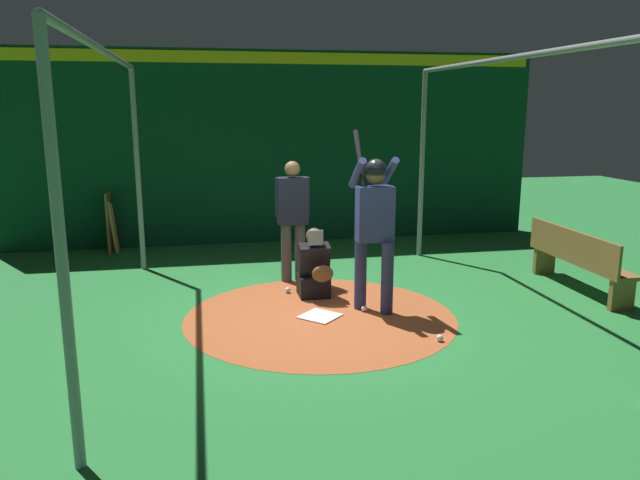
{
  "coord_description": "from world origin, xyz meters",
  "views": [
    {
      "loc": [
        6.88,
        -1.37,
        2.49
      ],
      "look_at": [
        0.0,
        0.0,
        0.95
      ],
      "focal_mm": 34.42,
      "sensor_mm": 36.0,
      "label": 1
    }
  ],
  "objects_px": {
    "umpire": "(293,215)",
    "bat_rack": "(112,223)",
    "baseball_0": "(288,290)",
    "baseball_1": "(364,308)",
    "bench": "(577,258)",
    "home_plate": "(320,316)",
    "batter": "(374,219)",
    "catcher": "(314,270)",
    "baseball_2": "(440,338)"
  },
  "relations": [
    {
      "from": "baseball_0",
      "to": "baseball_2",
      "type": "height_order",
      "value": "same"
    },
    {
      "from": "umpire",
      "to": "catcher",
      "type": "bearing_deg",
      "value": 11.16
    },
    {
      "from": "umpire",
      "to": "baseball_2",
      "type": "xyz_separation_m",
      "value": [
        2.64,
        1.19,
        -0.93
      ]
    },
    {
      "from": "umpire",
      "to": "baseball_1",
      "type": "bearing_deg",
      "value": 22.95
    },
    {
      "from": "baseball_2",
      "to": "batter",
      "type": "bearing_deg",
      "value": -159.16
    },
    {
      "from": "batter",
      "to": "home_plate",
      "type": "bearing_deg",
      "value": -81.76
    },
    {
      "from": "baseball_1",
      "to": "umpire",
      "type": "bearing_deg",
      "value": -157.05
    },
    {
      "from": "baseball_2",
      "to": "home_plate",
      "type": "bearing_deg",
      "value": -132.69
    },
    {
      "from": "home_plate",
      "to": "bench",
      "type": "xyz_separation_m",
      "value": [
        -0.39,
        3.66,
        0.44
      ]
    },
    {
      "from": "batter",
      "to": "bat_rack",
      "type": "xyz_separation_m",
      "value": [
        -4.02,
        -3.57,
        -0.66
      ]
    },
    {
      "from": "umpire",
      "to": "bench",
      "type": "xyz_separation_m",
      "value": [
        1.22,
        3.73,
        -0.52
      ]
    },
    {
      "from": "umpire",
      "to": "baseball_2",
      "type": "distance_m",
      "value": 3.04
    },
    {
      "from": "umpire",
      "to": "bench",
      "type": "height_order",
      "value": "umpire"
    },
    {
      "from": "bat_rack",
      "to": "baseball_1",
      "type": "relative_size",
      "value": 14.2
    },
    {
      "from": "batter",
      "to": "baseball_0",
      "type": "relative_size",
      "value": 29.76
    },
    {
      "from": "home_plate",
      "to": "baseball_0",
      "type": "distance_m",
      "value": 1.06
    },
    {
      "from": "bench",
      "to": "catcher",
      "type": "bearing_deg",
      "value": -96.63
    },
    {
      "from": "umpire",
      "to": "bench",
      "type": "distance_m",
      "value": 3.96
    },
    {
      "from": "baseball_1",
      "to": "bat_rack",
      "type": "bearing_deg",
      "value": -139.43
    },
    {
      "from": "catcher",
      "to": "bat_rack",
      "type": "xyz_separation_m",
      "value": [
        -3.32,
        -2.97,
        0.13
      ]
    },
    {
      "from": "batter",
      "to": "baseball_1",
      "type": "distance_m",
      "value": 1.12
    },
    {
      "from": "umpire",
      "to": "bat_rack",
      "type": "height_order",
      "value": "umpire"
    },
    {
      "from": "batter",
      "to": "umpire",
      "type": "bearing_deg",
      "value": -153.29
    },
    {
      "from": "umpire",
      "to": "bat_rack",
      "type": "bearing_deg",
      "value": -131.78
    },
    {
      "from": "umpire",
      "to": "baseball_0",
      "type": "relative_size",
      "value": 23.44
    },
    {
      "from": "home_plate",
      "to": "baseball_0",
      "type": "xyz_separation_m",
      "value": [
        -1.03,
        -0.24,
        0.03
      ]
    },
    {
      "from": "bench",
      "to": "baseball_0",
      "type": "distance_m",
      "value": 3.97
    },
    {
      "from": "umpire",
      "to": "baseball_1",
      "type": "relative_size",
      "value": 23.44
    },
    {
      "from": "baseball_1",
      "to": "bench",
      "type": "bearing_deg",
      "value": 95.76
    },
    {
      "from": "bench",
      "to": "baseball_1",
      "type": "height_order",
      "value": "bench"
    },
    {
      "from": "baseball_0",
      "to": "baseball_2",
      "type": "bearing_deg",
      "value": 33.37
    },
    {
      "from": "umpire",
      "to": "home_plate",
      "type": "bearing_deg",
      "value": 2.65
    },
    {
      "from": "bat_rack",
      "to": "baseball_0",
      "type": "height_order",
      "value": "bat_rack"
    },
    {
      "from": "catcher",
      "to": "bat_rack",
      "type": "distance_m",
      "value": 4.46
    },
    {
      "from": "home_plate",
      "to": "baseball_1",
      "type": "distance_m",
      "value": 0.58
    },
    {
      "from": "home_plate",
      "to": "catcher",
      "type": "bearing_deg",
      "value": 174.05
    },
    {
      "from": "baseball_0",
      "to": "baseball_2",
      "type": "xyz_separation_m",
      "value": [
        2.06,
        1.36,
        0.0
      ]
    },
    {
      "from": "bat_rack",
      "to": "baseball_0",
      "type": "bearing_deg",
      "value": 40.57
    },
    {
      "from": "umpire",
      "to": "baseball_2",
      "type": "height_order",
      "value": "umpire"
    },
    {
      "from": "home_plate",
      "to": "bench",
      "type": "bearing_deg",
      "value": 96.1
    },
    {
      "from": "home_plate",
      "to": "bat_rack",
      "type": "distance_m",
      "value": 5.06
    },
    {
      "from": "umpire",
      "to": "bench",
      "type": "relative_size",
      "value": 0.87
    },
    {
      "from": "home_plate",
      "to": "catcher",
      "type": "xyz_separation_m",
      "value": [
        -0.81,
        0.08,
        0.35
      ]
    },
    {
      "from": "catcher",
      "to": "bench",
      "type": "relative_size",
      "value": 0.47
    },
    {
      "from": "batter",
      "to": "catcher",
      "type": "xyz_separation_m",
      "value": [
        -0.71,
        -0.6,
        -0.79
      ]
    },
    {
      "from": "catcher",
      "to": "umpire",
      "type": "relative_size",
      "value": 0.54
    },
    {
      "from": "baseball_1",
      "to": "baseball_0",
      "type": "bearing_deg",
      "value": -139.43
    },
    {
      "from": "home_plate",
      "to": "catcher",
      "type": "height_order",
      "value": "catcher"
    },
    {
      "from": "bench",
      "to": "baseball_0",
      "type": "height_order",
      "value": "bench"
    },
    {
      "from": "home_plate",
      "to": "batter",
      "type": "relative_size",
      "value": 0.19
    }
  ]
}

